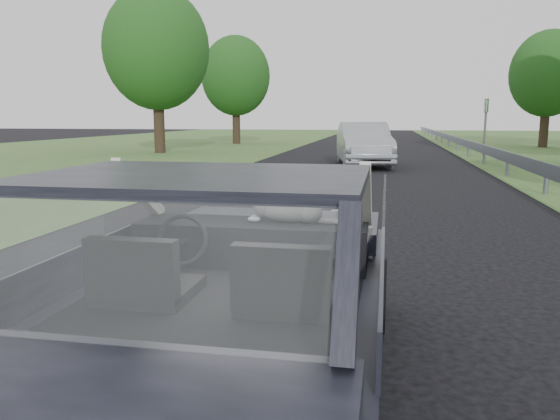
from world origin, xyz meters
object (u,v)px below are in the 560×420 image
at_px(cat, 289,209).
at_px(highway_sign, 485,127).
at_px(subject_car, 227,287).
at_px(other_car, 364,144).

distance_m(cat, highway_sign, 22.62).
relative_size(subject_car, highway_sign, 1.60).
distance_m(subject_car, highway_sign, 23.33).
bearing_deg(subject_car, highway_sign, 77.20).
distance_m(other_car, highway_sign, 7.91).
bearing_deg(highway_sign, cat, -101.78).
bearing_deg(highway_sign, other_car, -129.14).
bearing_deg(cat, other_car, 90.25).
bearing_deg(other_car, subject_car, -99.32).
height_order(cat, highway_sign, highway_sign).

